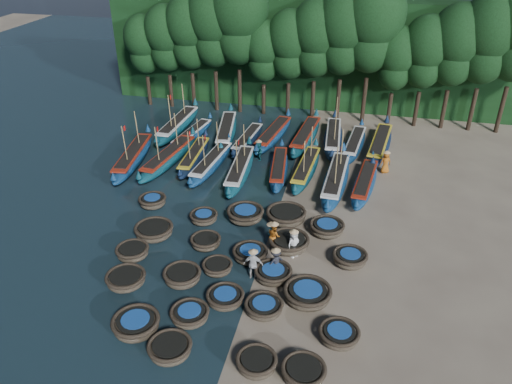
% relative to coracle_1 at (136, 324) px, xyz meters
% --- Properties ---
extents(ground, '(120.00, 120.00, 0.00)m').
position_rel_coracle_1_xyz_m(ground, '(4.47, 8.72, -0.46)').
color(ground, gray).
rests_on(ground, ground).
extents(foliage_wall, '(40.00, 3.00, 10.00)m').
position_rel_coracle_1_xyz_m(foliage_wall, '(4.47, 32.22, 4.54)').
color(foliage_wall, black).
rests_on(foliage_wall, ground).
extents(coracle_1, '(2.29, 2.29, 0.79)m').
position_rel_coracle_1_xyz_m(coracle_1, '(0.00, 0.00, 0.00)').
color(coracle_1, brown).
rests_on(coracle_1, ground).
extents(coracle_2, '(1.99, 1.99, 0.70)m').
position_rel_coracle_1_xyz_m(coracle_2, '(2.03, -0.98, -0.06)').
color(coracle_2, brown).
rests_on(coracle_2, ground).
extents(coracle_3, '(2.05, 2.05, 0.72)m').
position_rel_coracle_1_xyz_m(coracle_3, '(5.88, -0.93, -0.04)').
color(coracle_3, brown).
rests_on(coracle_3, ground).
extents(coracle_4, '(2.02, 2.02, 0.73)m').
position_rel_coracle_1_xyz_m(coracle_4, '(7.89, -0.97, -0.04)').
color(coracle_4, brown).
rests_on(coracle_4, ground).
extents(coracle_5, '(2.36, 2.36, 0.70)m').
position_rel_coracle_1_xyz_m(coracle_5, '(-1.90, 2.92, -0.06)').
color(coracle_5, brown).
rests_on(coracle_5, ground).
extents(coracle_6, '(1.97, 1.97, 0.67)m').
position_rel_coracle_1_xyz_m(coracle_6, '(2.18, 1.21, -0.07)').
color(coracle_6, brown).
rests_on(coracle_6, ground).
extents(coracle_7, '(2.36, 2.36, 0.65)m').
position_rel_coracle_1_xyz_m(coracle_7, '(3.49, 2.72, -0.08)').
color(coracle_7, brown).
rests_on(coracle_7, ground).
extents(coracle_8, '(1.93, 1.93, 0.66)m').
position_rel_coracle_1_xyz_m(coracle_8, '(5.49, 2.48, -0.08)').
color(coracle_8, brown).
rests_on(coracle_8, ground).
extents(coracle_9, '(1.95, 1.95, 0.69)m').
position_rel_coracle_1_xyz_m(coracle_9, '(9.16, 1.45, -0.06)').
color(coracle_9, brown).
rests_on(coracle_9, ground).
extents(coracle_10, '(1.89, 1.89, 0.72)m').
position_rel_coracle_1_xyz_m(coracle_10, '(-2.55, 5.16, -0.04)').
color(coracle_10, brown).
rests_on(coracle_10, ground).
extents(coracle_11, '(2.02, 2.02, 0.77)m').
position_rel_coracle_1_xyz_m(coracle_11, '(0.88, 3.75, -0.02)').
color(coracle_11, brown).
rests_on(coracle_11, ground).
extents(coracle_12, '(1.83, 1.83, 0.64)m').
position_rel_coracle_1_xyz_m(coracle_12, '(2.43, 4.95, -0.09)').
color(coracle_12, brown).
rests_on(coracle_12, ground).
extents(coracle_13, '(2.02, 2.02, 0.70)m').
position_rel_coracle_1_xyz_m(coracle_13, '(5.45, 5.03, -0.05)').
color(coracle_13, brown).
rests_on(coracle_13, ground).
extents(coracle_14, '(3.00, 3.00, 0.79)m').
position_rel_coracle_1_xyz_m(coracle_14, '(7.43, 3.78, -0.00)').
color(coracle_14, brown).
rests_on(coracle_14, ground).
extents(coracle_15, '(2.33, 2.33, 0.78)m').
position_rel_coracle_1_xyz_m(coracle_15, '(-2.18, 7.33, -0.01)').
color(coracle_15, brown).
rests_on(coracle_15, ground).
extents(coracle_16, '(1.79, 1.79, 0.69)m').
position_rel_coracle_1_xyz_m(coracle_16, '(1.13, 7.00, -0.06)').
color(coracle_16, brown).
rests_on(coracle_16, ground).
extents(coracle_17, '(2.38, 2.38, 0.70)m').
position_rel_coracle_1_xyz_m(coracle_17, '(3.88, 6.44, -0.05)').
color(coracle_17, brown).
rests_on(coracle_17, ground).
extents(coracle_18, '(2.90, 2.90, 0.80)m').
position_rel_coracle_1_xyz_m(coracle_18, '(5.82, 7.86, 0.00)').
color(coracle_18, brown).
rests_on(coracle_18, ground).
extents(coracle_19, '(2.20, 2.20, 0.76)m').
position_rel_coracle_1_xyz_m(coracle_19, '(9.31, 7.20, -0.02)').
color(coracle_19, brown).
rests_on(coracle_19, ground).
extents(coracle_20, '(2.07, 2.07, 0.74)m').
position_rel_coracle_1_xyz_m(coracle_20, '(-3.62, 10.53, -0.03)').
color(coracle_20, brown).
rests_on(coracle_20, ground).
extents(coracle_21, '(1.91, 1.91, 0.67)m').
position_rel_coracle_1_xyz_m(coracle_21, '(0.21, 9.48, -0.07)').
color(coracle_21, brown).
rests_on(coracle_21, ground).
extents(coracle_22, '(2.85, 2.85, 0.84)m').
position_rel_coracle_1_xyz_m(coracle_22, '(2.69, 10.23, 0.03)').
color(coracle_22, brown).
rests_on(coracle_22, ground).
extents(coracle_23, '(2.63, 2.63, 0.85)m').
position_rel_coracle_1_xyz_m(coracle_23, '(5.19, 10.64, 0.02)').
color(coracle_23, brown).
rests_on(coracle_23, ground).
extents(coracle_24, '(2.20, 2.20, 0.76)m').
position_rel_coracle_1_xyz_m(coracle_24, '(7.79, 9.89, -0.02)').
color(coracle_24, brown).
rests_on(coracle_24, ground).
extents(long_boat_0, '(2.67, 8.89, 3.80)m').
position_rel_coracle_1_xyz_m(long_boat_0, '(-7.52, 16.11, 0.15)').
color(long_boat_0, navy).
rests_on(long_boat_0, ground).
extents(long_boat_1, '(2.63, 8.70, 3.72)m').
position_rel_coracle_1_xyz_m(long_boat_1, '(-4.85, 16.61, 0.13)').
color(long_boat_1, navy).
rests_on(long_boat_1, ground).
extents(long_boat_2, '(1.64, 7.46, 3.17)m').
position_rel_coracle_1_xyz_m(long_boat_2, '(-3.08, 17.36, 0.05)').
color(long_boat_2, '#101D3C').
rests_on(long_boat_2, ground).
extents(long_boat_3, '(2.10, 7.94, 3.39)m').
position_rel_coracle_1_xyz_m(long_boat_3, '(-1.45, 16.53, 0.08)').
color(long_boat_3, navy).
rests_on(long_boat_3, ground).
extents(long_boat_4, '(1.97, 8.43, 3.59)m').
position_rel_coracle_1_xyz_m(long_boat_4, '(0.91, 15.91, 0.11)').
color(long_boat_4, navy).
rests_on(long_boat_4, ground).
extents(long_boat_5, '(2.14, 7.40, 1.31)m').
position_rel_coracle_1_xyz_m(long_boat_5, '(3.60, 16.86, 0.04)').
color(long_boat_5, navy).
rests_on(long_boat_5, ground).
extents(long_boat_6, '(1.92, 7.96, 3.39)m').
position_rel_coracle_1_xyz_m(long_boat_6, '(5.56, 17.12, 0.08)').
color(long_boat_6, navy).
rests_on(long_boat_6, ground).
extents(long_boat_7, '(2.01, 9.11, 3.87)m').
position_rel_coracle_1_xyz_m(long_boat_7, '(7.82, 15.82, 0.16)').
color(long_boat_7, navy).
rests_on(long_boat_7, ground).
extents(long_boat_8, '(2.22, 7.71, 1.37)m').
position_rel_coracle_1_xyz_m(long_boat_8, '(9.81, 15.92, 0.06)').
color(long_boat_8, navy).
rests_on(long_boat_8, ground).
extents(long_boat_9, '(1.90, 9.18, 3.90)m').
position_rel_coracle_1_xyz_m(long_boat_9, '(-6.41, 22.84, 0.16)').
color(long_boat_9, navy).
rests_on(long_boat_9, ground).
extents(long_boat_10, '(2.33, 7.25, 1.29)m').
position_rel_coracle_1_xyz_m(long_boat_10, '(-4.60, 21.34, 0.03)').
color(long_boat_10, navy).
rests_on(long_boat_10, ground).
extents(long_boat_11, '(3.03, 8.77, 1.57)m').
position_rel_coracle_1_xyz_m(long_boat_11, '(-1.95, 22.52, 0.14)').
color(long_boat_11, navy).
rests_on(long_boat_11, ground).
extents(long_boat_12, '(1.88, 7.23, 1.28)m').
position_rel_coracle_1_xyz_m(long_boat_12, '(0.17, 21.41, 0.03)').
color(long_boat_12, '#101D3C').
rests_on(long_boat_12, ground).
extents(long_boat_13, '(2.67, 8.38, 1.49)m').
position_rel_coracle_1_xyz_m(long_boat_13, '(2.07, 22.72, 0.11)').
color(long_boat_13, navy).
rests_on(long_boat_13, ground).
extents(long_boat_14, '(2.33, 8.76, 1.55)m').
position_rel_coracle_1_xyz_m(long_boat_14, '(4.75, 22.93, 0.13)').
color(long_boat_14, navy).
rests_on(long_boat_14, ground).
extents(long_boat_15, '(1.97, 8.66, 3.68)m').
position_rel_coracle_1_xyz_m(long_boat_15, '(7.01, 23.08, 0.13)').
color(long_boat_15, '#101D3C').
rests_on(long_boat_15, ground).
extents(long_boat_16, '(2.12, 7.66, 1.35)m').
position_rel_coracle_1_xyz_m(long_boat_16, '(8.81, 22.36, 0.06)').
color(long_boat_16, navy).
rests_on(long_boat_16, ground).
extents(long_boat_17, '(2.61, 8.88, 1.57)m').
position_rel_coracle_1_xyz_m(long_boat_17, '(10.77, 22.52, 0.14)').
color(long_boat_17, '#101D3C').
rests_on(long_boat_17, ground).
extents(fisherman_0, '(0.92, 0.98, 1.88)m').
position_rel_coracle_1_xyz_m(fisherman_0, '(6.16, 7.30, 0.44)').
color(fisherman_0, silver).
rests_on(fisherman_0, ground).
extents(fisherman_1, '(0.54, 0.67, 1.78)m').
position_rel_coracle_1_xyz_m(fisherman_1, '(4.76, 7.91, 0.45)').
color(fisherman_1, '#175661').
rests_on(fisherman_1, ground).
extents(fisherman_2, '(0.99, 1.03, 1.88)m').
position_rel_coracle_1_xyz_m(fisherman_2, '(4.96, 7.82, 0.43)').
color(fisherman_2, '#AD5B17').
rests_on(fisherman_2, ground).
extents(fisherman_3, '(1.10, 1.08, 1.72)m').
position_rel_coracle_1_xyz_m(fisherman_3, '(5.47, 5.63, 0.35)').
color(fisherman_3, black).
rests_on(fisherman_3, ground).
extents(fisherman_4, '(1.06, 0.52, 1.95)m').
position_rel_coracle_1_xyz_m(fisherman_4, '(4.40, 4.96, 0.48)').
color(fisherman_4, silver).
rests_on(fisherman_4, ground).
extents(fisherman_5, '(1.26, 1.47, 1.79)m').
position_rel_coracle_1_xyz_m(fisherman_5, '(1.64, 18.91, 0.38)').
color(fisherman_5, '#175661').
rests_on(fisherman_5, ground).
extents(fisherman_6, '(0.98, 0.83, 1.90)m').
position_rel_coracle_1_xyz_m(fisherman_6, '(11.19, 18.78, 0.45)').
color(fisherman_6, '#AD5B17').
rests_on(fisherman_6, ground).
extents(tree_0, '(3.68, 3.68, 8.68)m').
position_rel_coracle_1_xyz_m(tree_0, '(-11.53, 28.72, 5.51)').
color(tree_0, black).
rests_on(tree_0, ground).
extents(tree_1, '(4.09, 4.09, 9.65)m').
position_rel_coracle_1_xyz_m(tree_1, '(-9.23, 28.72, 6.19)').
color(tree_1, black).
rests_on(tree_1, ground).
extents(tree_2, '(4.51, 4.51, 10.63)m').
position_rel_coracle_1_xyz_m(tree_2, '(-6.93, 28.72, 6.86)').
color(tree_2, black).
rests_on(tree_2, ground).
extents(tree_3, '(4.92, 4.92, 11.60)m').
position_rel_coracle_1_xyz_m(tree_3, '(-4.63, 28.72, 7.54)').
color(tree_3, black).
rests_on(tree_3, ground).
extents(tree_4, '(5.34, 5.34, 12.58)m').
position_rel_coracle_1_xyz_m(tree_4, '(-2.33, 28.72, 8.21)').
color(tree_4, black).
rests_on(tree_4, ground).
extents(tree_5, '(3.68, 3.68, 8.68)m').
position_rel_coracle_1_xyz_m(tree_5, '(-0.03, 28.72, 5.51)').
color(tree_5, black).
rests_on(tree_5, ground).
extents(tree_6, '(4.09, 4.09, 9.65)m').
position_rel_coracle_1_xyz_m(tree_6, '(2.27, 28.72, 6.19)').
color(tree_6, black).
rests_on(tree_6, ground).
extents(tree_7, '(4.51, 4.51, 10.63)m').
position_rel_coracle_1_xyz_m(tree_7, '(4.57, 28.72, 6.86)').
color(tree_7, black).
rests_on(tree_7, ground).
extents(tree_8, '(4.92, 4.92, 11.60)m').
position_rel_coracle_1_xyz_m(tree_8, '(6.87, 28.72, 7.54)').
color(tree_8, black).
rests_on(tree_8, ground).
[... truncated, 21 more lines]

